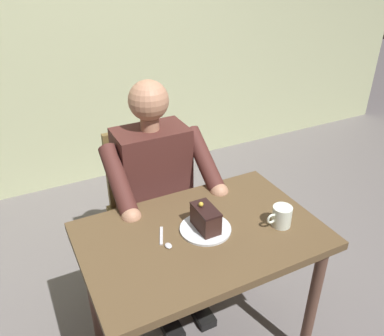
{
  "coord_description": "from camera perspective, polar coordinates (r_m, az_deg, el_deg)",
  "views": [
    {
      "loc": [
        0.61,
        1.11,
        1.74
      ],
      "look_at": [
        -0.01,
        -0.1,
        0.97
      ],
      "focal_mm": 36.81,
      "sensor_mm": 36.0,
      "label": 1
    }
  ],
  "objects": [
    {
      "name": "dining_table",
      "position": [
        1.69,
        1.37,
        -11.98
      ],
      "size": [
        0.98,
        0.64,
        0.72
      ],
      "color": "brown",
      "rests_on": "ground"
    },
    {
      "name": "chair",
      "position": [
        2.23,
        -6.35,
        -4.85
      ],
      "size": [
        0.42,
        0.42,
        0.89
      ],
      "color": "brown",
      "rests_on": "ground"
    },
    {
      "name": "seated_person",
      "position": [
        2.02,
        -4.76,
        -4.1
      ],
      "size": [
        0.53,
        0.58,
        1.21
      ],
      "color": "#4D2621",
      "rests_on": "ground"
    },
    {
      "name": "dessert_plate",
      "position": [
        1.64,
        1.95,
        -8.8
      ],
      "size": [
        0.21,
        0.21,
        0.01
      ],
      "primitive_type": "cylinder",
      "color": "white",
      "rests_on": "dining_table"
    },
    {
      "name": "cake_slice",
      "position": [
        1.6,
        1.98,
        -7.26
      ],
      "size": [
        0.08,
        0.14,
        0.12
      ],
      "color": "#38201B",
      "rests_on": "dessert_plate"
    },
    {
      "name": "coffee_cup",
      "position": [
        1.68,
        12.84,
        -6.78
      ],
      "size": [
        0.12,
        0.08,
        0.09
      ],
      "color": "white",
      "rests_on": "dining_table"
    },
    {
      "name": "dessert_spoon",
      "position": [
        1.58,
        -3.92,
        -10.51
      ],
      "size": [
        0.05,
        0.14,
        0.01
      ],
      "color": "silver",
      "rests_on": "dining_table"
    }
  ]
}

